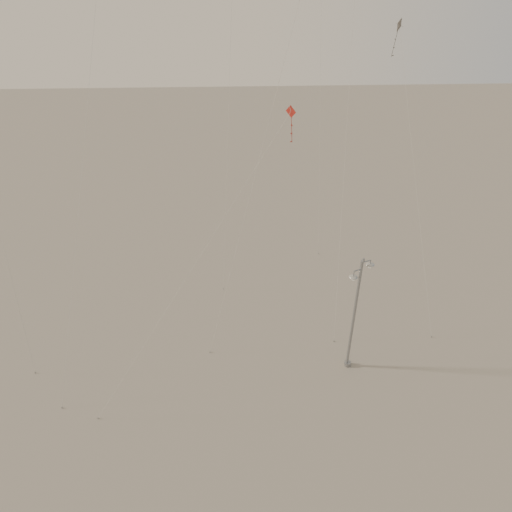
{
  "coord_description": "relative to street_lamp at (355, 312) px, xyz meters",
  "views": [
    {
      "loc": [
        -3.9,
        -20.71,
        23.58
      ],
      "look_at": [
        -2.69,
        5.0,
        7.5
      ],
      "focal_mm": 35.0,
      "sensor_mm": 36.0,
      "label": 1
    }
  ],
  "objects": [
    {
      "name": "street_lamp",
      "position": [
        0.0,
        0.0,
        0.0
      ],
      "size": [
        1.53,
        0.95,
        8.35
      ],
      "color": "#92959A",
      "rests_on": "ground"
    },
    {
      "name": "kite_4",
      "position": [
        3.59,
        6.92,
        10.83
      ],
      "size": [
        3.95,
        6.07,
        19.94
      ],
      "rotation": [
        0.0,
        0.0,
        1.86
      ],
      "color": "black",
      "rests_on": "ground"
    },
    {
      "name": "kite_3",
      "position": [
        -7.27,
        -1.87,
        8.4
      ],
      "size": [
        11.2,
        2.66,
        17.51
      ],
      "rotation": [
        0.0,
        0.0,
        -0.58
      ],
      "color": "maroon",
      "rests_on": "ground"
    },
    {
      "name": "ground",
      "position": [
        -3.29,
        -3.07,
        -4.45
      ],
      "size": [
        160.0,
        160.0,
        0.0
      ],
      "primitive_type": "plane",
      "color": "gray",
      "rests_on": "ground"
    }
  ]
}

